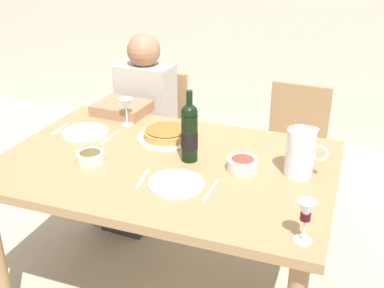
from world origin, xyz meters
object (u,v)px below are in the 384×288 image
(dining_table, at_px, (166,179))
(wine_glass_right_diner, at_px, (126,106))
(wine_bottle, at_px, (189,132))
(wine_glass_left_diner, at_px, (306,213))
(salad_bowl, at_px, (243,163))
(wine_glass_centre, at_px, (311,137))
(olive_bowl, at_px, (90,156))
(baked_tart, at_px, (167,134))
(water_pitcher, at_px, (300,156))
(chair_right, at_px, (293,148))
(chair_left, at_px, (156,130))
(diner_left, at_px, (138,126))
(dinner_plate_right_setting, at_px, (85,132))
(dinner_plate_left_setting, at_px, (176,183))

(dining_table, relative_size, wine_glass_right_diner, 10.29)
(wine_bottle, relative_size, wine_glass_left_diner, 2.14)
(salad_bowl, bearing_deg, wine_glass_centre, 44.19)
(olive_bowl, bearing_deg, baked_tart, 58.02)
(water_pitcher, relative_size, wine_glass_left_diner, 1.34)
(chair_right, bearing_deg, wine_bottle, 71.27)
(wine_bottle, distance_m, wine_glass_right_diner, 0.54)
(chair_left, distance_m, diner_left, 0.26)
(salad_bowl, distance_m, dinner_plate_right_setting, 0.87)
(wine_glass_left_diner, distance_m, wine_glass_right_diner, 1.25)
(olive_bowl, height_order, dinner_plate_left_setting, olive_bowl)
(dinner_plate_left_setting, bearing_deg, wine_glass_right_diner, 133.48)
(olive_bowl, distance_m, dinner_plate_left_setting, 0.44)
(salad_bowl, xyz_separation_m, wine_glass_left_diner, (0.32, -0.42, 0.08))
(olive_bowl, height_order, diner_left, diner_left)
(dining_table, relative_size, olive_bowl, 11.67)
(diner_left, bearing_deg, baked_tart, 135.04)
(water_pitcher, bearing_deg, salad_bowl, -170.18)
(olive_bowl, distance_m, wine_glass_right_diner, 0.46)
(wine_glass_left_diner, height_order, dinner_plate_right_setting, wine_glass_left_diner)
(wine_glass_right_diner, distance_m, wine_glass_centre, 0.96)
(wine_glass_right_diner, bearing_deg, dinner_plate_right_setting, -129.77)
(water_pitcher, distance_m, dinner_plate_left_setting, 0.53)
(diner_left, height_order, chair_right, diner_left)
(wine_glass_right_diner, height_order, chair_left, wine_glass_right_diner)
(olive_bowl, distance_m, dinner_plate_right_setting, 0.34)
(diner_left, bearing_deg, wine_glass_right_diner, 110.49)
(dinner_plate_right_setting, bearing_deg, olive_bowl, -53.97)
(diner_left, bearing_deg, dining_table, 128.94)
(wine_bottle, bearing_deg, chair_left, 123.37)
(wine_bottle, distance_m, water_pitcher, 0.49)
(wine_bottle, distance_m, salad_bowl, 0.27)
(wine_glass_centre, xyz_separation_m, diner_left, (-1.06, 0.36, -0.24))
(water_pitcher, height_order, dinner_plate_left_setting, water_pitcher)
(chair_right, bearing_deg, water_pitcher, 102.48)
(dining_table, bearing_deg, olive_bowl, -157.31)
(wine_bottle, bearing_deg, olive_bowl, -156.89)
(wine_bottle, xyz_separation_m, chair_right, (0.36, 0.86, -0.40))
(water_pitcher, xyz_separation_m, chair_left, (-1.03, 0.80, -0.35))
(wine_glass_left_diner, bearing_deg, dinner_plate_right_setting, 155.34)
(baked_tart, relative_size, wine_glass_left_diner, 1.91)
(wine_glass_centre, relative_size, chair_right, 0.15)
(wine_bottle, distance_m, chair_left, 1.07)
(dining_table, relative_size, dinner_plate_right_setting, 6.29)
(wine_bottle, xyz_separation_m, olive_bowl, (-0.41, -0.17, -0.11))
(salad_bowl, distance_m, diner_left, 1.02)
(water_pitcher, bearing_deg, dinner_plate_right_setting, 175.99)
(wine_bottle, bearing_deg, dinner_plate_right_setting, 170.53)
(diner_left, bearing_deg, olive_bowl, 104.13)
(wine_glass_left_diner, height_order, diner_left, diner_left)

